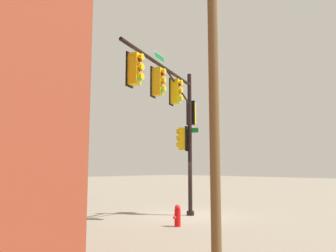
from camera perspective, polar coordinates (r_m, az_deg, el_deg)
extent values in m
plane|color=gray|center=(16.30, 3.89, -15.11)|extent=(120.00, 120.00, 0.00)
cylinder|color=black|center=(16.19, 3.78, -2.93)|extent=(0.20, 0.20, 6.90)
cylinder|color=black|center=(16.29, 3.88, -14.76)|extent=(0.36, 0.36, 0.20)
cylinder|color=black|center=(13.75, -0.96, 10.18)|extent=(6.07, 2.59, 0.14)
cylinder|color=black|center=(15.21, 1.84, 6.54)|extent=(2.76, 1.19, 1.08)
cube|color=yellow|center=(14.79, 1.28, 5.93)|extent=(0.44, 0.46, 1.10)
cube|color=black|center=(14.86, 0.55, 5.87)|extent=(0.42, 0.21, 1.22)
sphere|color=maroon|center=(14.80, 2.00, 7.28)|extent=(0.22, 0.22, 0.22)
cylinder|color=yellow|center=(14.80, 2.22, 7.49)|extent=(0.27, 0.22, 0.23)
sphere|color=#855607|center=(14.72, 2.01, 6.00)|extent=(0.22, 0.22, 0.22)
cylinder|color=yellow|center=(14.71, 2.23, 6.21)|extent=(0.27, 0.22, 0.23)
sphere|color=#20FF59|center=(14.65, 2.01, 4.70)|extent=(0.22, 0.22, 0.22)
cylinder|color=yellow|center=(14.64, 2.23, 4.91)|extent=(0.27, 0.22, 0.23)
cube|color=gold|center=(13.14, -1.81, 7.61)|extent=(0.44, 0.46, 1.10)
cube|color=black|center=(13.22, -2.61, 7.52)|extent=(0.42, 0.21, 1.22)
sphere|color=maroon|center=(13.16, -1.00, 9.13)|extent=(0.22, 0.22, 0.22)
cylinder|color=gold|center=(13.15, -0.75, 9.36)|extent=(0.27, 0.22, 0.23)
sphere|color=#855607|center=(13.06, -1.00, 7.70)|extent=(0.22, 0.22, 0.22)
cylinder|color=gold|center=(13.05, -0.75, 7.93)|extent=(0.27, 0.22, 0.23)
sphere|color=#20FF59|center=(12.98, -1.00, 6.25)|extent=(0.22, 0.22, 0.22)
cylinder|color=gold|center=(12.97, -0.76, 6.48)|extent=(0.27, 0.22, 0.23)
cube|color=yellow|center=(11.55, -5.79, 9.72)|extent=(0.42, 0.45, 1.10)
cube|color=black|center=(11.66, -6.64, 9.58)|extent=(0.43, 0.19, 1.22)
sphere|color=maroon|center=(11.56, -4.91, 11.47)|extent=(0.22, 0.22, 0.22)
cylinder|color=yellow|center=(11.54, -4.65, 11.75)|extent=(0.26, 0.21, 0.23)
sphere|color=#855607|center=(11.45, -4.93, 9.86)|extent=(0.22, 0.22, 0.22)
cylinder|color=yellow|center=(11.44, -4.67, 10.14)|extent=(0.26, 0.21, 0.23)
sphere|color=#20FF59|center=(11.36, -4.95, 8.22)|extent=(0.22, 0.22, 0.22)
cylinder|color=yellow|center=(11.34, -4.68, 8.50)|extent=(0.26, 0.21, 0.23)
cube|color=gold|center=(16.69, 4.15, 2.18)|extent=(0.45, 0.43, 1.10)
cube|color=black|center=(16.51, 3.92, 2.28)|extent=(0.20, 0.42, 1.22)
sphere|color=maroon|center=(16.94, 4.36, 3.21)|extent=(0.22, 0.22, 0.22)
cylinder|color=gold|center=(17.00, 4.43, 3.34)|extent=(0.22, 0.27, 0.23)
sphere|color=#855607|center=(16.88, 4.37, 2.07)|extent=(0.22, 0.22, 0.22)
cylinder|color=gold|center=(16.94, 4.44, 2.21)|extent=(0.22, 0.27, 0.23)
sphere|color=#20FF59|center=(16.83, 4.38, 0.93)|extent=(0.22, 0.22, 0.22)
cylinder|color=gold|center=(16.89, 4.45, 1.07)|extent=(0.22, 0.27, 0.23)
cube|color=yellow|center=(16.33, 2.62, -2.23)|extent=(0.43, 0.45, 1.10)
cube|color=black|center=(16.26, 3.28, -2.20)|extent=(0.42, 0.20, 1.22)
sphere|color=maroon|center=(16.43, 1.96, -1.07)|extent=(0.22, 0.22, 0.22)
cylinder|color=yellow|center=(16.46, 1.77, -0.91)|extent=(0.27, 0.22, 0.23)
sphere|color=#855607|center=(16.40, 1.97, -2.25)|extent=(0.22, 0.22, 0.22)
cylinder|color=yellow|center=(16.42, 1.77, -2.08)|extent=(0.27, 0.22, 0.23)
sphere|color=#20FF59|center=(16.37, 1.97, -3.44)|extent=(0.22, 0.22, 0.22)
cylinder|color=yellow|center=(16.40, 1.78, -3.27)|extent=(0.27, 0.22, 0.23)
cube|color=white|center=(13.57, -1.53, 11.77)|extent=(0.88, 0.37, 0.26)
cube|color=#167137|center=(13.57, -1.53, 11.77)|extent=(0.84, 0.37, 0.22)
cube|color=white|center=(16.24, 3.77, -0.77)|extent=(0.37, 0.88, 0.26)
cube|color=#0A7727|center=(16.24, 3.77, -0.77)|extent=(0.37, 0.84, 0.22)
cylinder|color=brown|center=(8.31, 7.89, 6.05)|extent=(0.25, 0.25, 8.31)
cylinder|color=red|center=(13.28, 1.66, -15.55)|extent=(0.24, 0.24, 0.65)
sphere|color=red|center=(13.23, 1.65, -13.85)|extent=(0.22, 0.22, 0.22)
cylinder|color=red|center=(13.17, 1.18, -15.48)|extent=(0.12, 0.10, 0.10)
cylinder|color=brown|center=(24.57, -19.78, -8.61)|extent=(0.29, 0.29, 2.91)
cone|color=#14540C|center=(24.65, -19.50, -1.71)|extent=(2.71, 2.71, 3.02)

